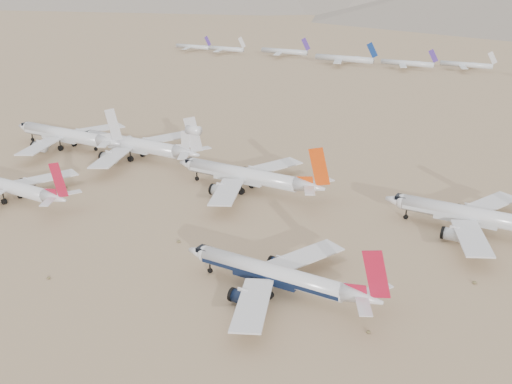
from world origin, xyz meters
TOP-DOWN VIEW (x-y plane):
  - ground at (0.00, 0.00)m, footprint 7000.00×7000.00m
  - main_airliner at (2.99, 5.50)m, footprint 44.47×43.43m
  - second_airliner at (-89.50, 11.57)m, footprint 44.53×43.52m
  - row2_gold_tail at (33.52, 57.84)m, footprint 47.70×46.65m
  - row2_orange_tail at (-33.74, 54.10)m, footprint 50.31×49.22m
  - row2_white_trijet at (-84.63, 61.74)m, footprint 53.93×52.71m
  - row2_white_twin at (-117.65, 58.43)m, footprint 52.61×51.48m
  - distant_storage_row at (-23.21, 319.95)m, footprint 515.17×57.98m
  - desert_scrub at (-11.08, -26.49)m, footprint 247.37×121.67m

SIDE VIEW (x-z plane):
  - ground at x=0.00m, z-range 0.00..0.00m
  - desert_scrub at x=-11.08m, z-range -0.03..0.60m
  - main_airliner at x=2.99m, z-range -3.53..12.16m
  - distant_storage_row at x=-23.21m, z-range -3.30..12.11m
  - second_airliner at x=-89.50m, z-range -3.48..12.31m
  - row2_gold_tail at x=33.52m, z-range -3.74..13.24m
  - row2_orange_tail at x=-33.74m, z-range -3.94..14.01m
  - row2_white_twin at x=-117.65m, z-range -4.11..14.69m
  - row2_white_trijet at x=-84.63m, z-range -4.02..15.09m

